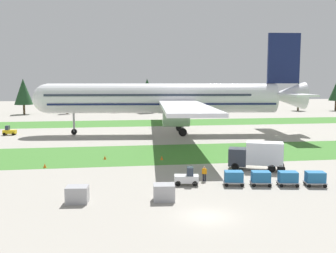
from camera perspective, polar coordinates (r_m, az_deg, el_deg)
name	(u,v)px	position (r m, az deg, el deg)	size (l,w,h in m)	color
ground_plane	(207,216)	(33.36, 5.71, -12.98)	(400.00, 400.00, 0.00)	gray
grass_strip_near	(162,154)	(60.54, -0.93, -4.00)	(320.00, 16.58, 0.01)	#3D752D
grass_strip_far	(140,123)	(105.03, -4.18, 0.52)	(320.00, 16.58, 0.01)	#3D752D
airliner	(170,98)	(82.46, 0.35, 4.18)	(57.50, 70.99, 21.29)	white
baggage_tug	(187,178)	(42.51, 2.82, -7.48)	(2.79, 1.74, 1.97)	silver
cargo_dolly_lead	(234,177)	(42.87, 9.60, -7.30)	(2.43, 1.87, 1.55)	#A3A3A8
cargo_dolly_second	(261,177)	(43.36, 13.43, -7.23)	(2.43, 1.87, 1.55)	#A3A3A8
cargo_dolly_third	(288,177)	(44.04, 17.16, -7.14)	(2.43, 1.87, 1.55)	#A3A3A8
cargo_dolly_fourth	(315,178)	(44.89, 20.76, -7.02)	(2.43, 1.87, 1.55)	#A3A3A8
catering_truck	(257,155)	(50.59, 12.92, -4.04)	(7.31, 4.72, 3.58)	#2D333D
pushback_tractor	(9,131)	(87.83, -22.24, -0.63)	(2.71, 1.54, 1.97)	yellow
ground_crew_marshaller	(280,159)	(53.82, 16.03, -4.58)	(0.39, 0.46, 1.74)	black
ground_crew_loader	(204,173)	(44.12, 5.35, -6.80)	(0.52, 0.36, 1.74)	black
uld_container_0	(77,194)	(37.45, -13.15, -9.67)	(2.00, 1.60, 1.55)	#A3A3A8
uld_container_1	(164,192)	(37.12, -0.59, -9.63)	(2.00, 1.60, 1.56)	#A3A3A8
taxiway_marker_0	(105,157)	(56.84, -9.23, -4.50)	(0.44, 0.44, 0.56)	orange
taxiway_marker_1	(279,153)	(61.88, 15.92, -3.78)	(0.44, 0.44, 0.52)	orange
taxiway_marker_2	(162,158)	(55.83, -0.91, -4.61)	(0.44, 0.44, 0.59)	orange
taxiway_marker_3	(45,166)	(53.21, -17.60, -5.49)	(0.44, 0.44, 0.58)	orange
distant_tree_line	(124,93)	(138.82, -6.45, 4.86)	(189.55, 10.20, 12.11)	#4C3823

